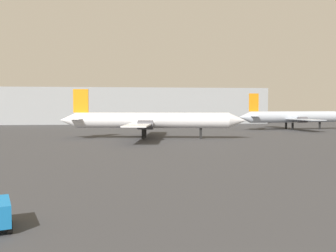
{
  "coord_description": "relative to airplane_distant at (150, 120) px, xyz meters",
  "views": [
    {
      "loc": [
        -4.75,
        -8.71,
        5.57
      ],
      "look_at": [
        2.59,
        51.74,
        2.25
      ],
      "focal_mm": 40.39,
      "sensor_mm": 36.0,
      "label": 1
    }
  ],
  "objects": [
    {
      "name": "terminal_building",
      "position": [
        -1.15,
        58.04,
        2.4
      ],
      "size": [
        82.28,
        18.81,
        10.9
      ],
      "primitive_type": "cube",
      "color": "#999EA3",
      "rests_on": "ground_plane"
    },
    {
      "name": "airplane_distant",
      "position": [
        0.0,
        0.0,
        0.0
      ],
      "size": [
        31.29,
        25.69,
        8.31
      ],
      "rotation": [
        0.0,
        0.0,
        -0.17
      ],
      "color": "white",
      "rests_on": "ground_plane"
    },
    {
      "name": "airplane_far_left",
      "position": [
        34.47,
        19.81,
        -0.13
      ],
      "size": [
        27.2,
        22.63,
        8.25
      ],
      "rotation": [
        0.0,
        0.0,
        0.1
      ],
      "color": "#B2BCCC",
      "rests_on": "ground_plane"
    }
  ]
}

